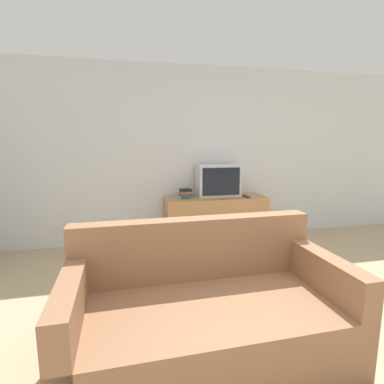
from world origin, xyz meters
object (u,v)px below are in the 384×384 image
Objects in this scene: television at (218,180)px; book_stack at (185,194)px; remote_on_stand at (246,197)px; tv_stand at (215,220)px; couch at (206,314)px.

television is 3.03× the size of book_stack.
remote_on_stand is (0.89, -0.14, -0.06)m from book_stack.
tv_stand is 0.59m from television.
tv_stand is at bearing 70.57° from couch.
television is at bearing 151.90° from remote_on_stand.
couch is (-0.83, -2.37, -0.64)m from television.
television is (0.06, 0.08, 0.59)m from tv_stand.
couch is 2.51m from remote_on_stand.
television is at bearing 54.38° from tv_stand.
remote_on_stand reaches higher than tv_stand.
book_stack is at bearing 171.08° from remote_on_stand.
television reaches higher than couch.
tv_stand is 0.78× the size of couch.
television is 0.33× the size of couch.
tv_stand is 0.58m from remote_on_stand.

